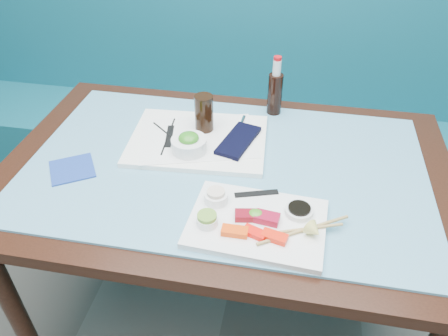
% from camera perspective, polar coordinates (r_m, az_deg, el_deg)
% --- Properties ---
extents(booth_bench, '(3.00, 0.56, 1.17)m').
position_cam_1_polar(booth_bench, '(2.25, 4.06, 5.50)').
color(booth_bench, '#105768').
rests_on(booth_bench, ground).
extents(dining_table, '(1.40, 0.90, 0.75)m').
position_cam_1_polar(dining_table, '(1.41, 0.16, -2.49)').
color(dining_table, black).
rests_on(dining_table, ground).
extents(glass_top, '(1.22, 0.76, 0.01)m').
position_cam_1_polar(glass_top, '(1.36, 0.16, 0.31)').
color(glass_top, '#5A97B5').
rests_on(glass_top, dining_table).
extents(sashimi_plate, '(0.37, 0.27, 0.02)m').
position_cam_1_polar(sashimi_plate, '(1.15, 4.32, -7.22)').
color(sashimi_plate, white).
rests_on(sashimi_plate, glass_top).
extents(salmon_left, '(0.07, 0.03, 0.02)m').
position_cam_1_polar(salmon_left, '(1.10, 1.40, -8.26)').
color(salmon_left, '#FB460A').
rests_on(salmon_left, sashimi_plate).
extents(salmon_mid, '(0.07, 0.05, 0.01)m').
position_cam_1_polar(salmon_mid, '(1.10, 4.03, -8.44)').
color(salmon_mid, '#FF140A').
rests_on(salmon_mid, sashimi_plate).
extents(salmon_right, '(0.07, 0.05, 0.02)m').
position_cam_1_polar(salmon_right, '(1.10, 6.61, -8.92)').
color(salmon_right, '#FF220A').
rests_on(salmon_right, sashimi_plate).
extents(tuna_left, '(0.06, 0.05, 0.02)m').
position_cam_1_polar(tuna_left, '(1.14, 2.90, -6.21)').
color(tuna_left, maroon).
rests_on(tuna_left, sashimi_plate).
extents(tuna_right, '(0.07, 0.05, 0.02)m').
position_cam_1_polar(tuna_right, '(1.14, 5.65, -6.52)').
color(tuna_right, maroon).
rests_on(tuna_right, sashimi_plate).
extents(seaweed_garnish, '(0.06, 0.05, 0.02)m').
position_cam_1_polar(seaweed_garnish, '(1.14, 4.18, -6.10)').
color(seaweed_garnish, '#3E881F').
rests_on(seaweed_garnish, sashimi_plate).
extents(ramekin_wasabi, '(0.07, 0.07, 0.02)m').
position_cam_1_polar(ramekin_wasabi, '(1.13, -2.22, -6.91)').
color(ramekin_wasabi, white).
rests_on(ramekin_wasabi, sashimi_plate).
extents(wasabi_fill, '(0.07, 0.07, 0.01)m').
position_cam_1_polar(wasabi_fill, '(1.11, -2.24, -6.30)').
color(wasabi_fill, olive).
rests_on(wasabi_fill, ramekin_wasabi).
extents(ramekin_ginger, '(0.07, 0.07, 0.03)m').
position_cam_1_polar(ramekin_ginger, '(1.19, -1.05, -3.87)').
color(ramekin_ginger, white).
rests_on(ramekin_ginger, sashimi_plate).
extents(ginger_fill, '(0.06, 0.06, 0.01)m').
position_cam_1_polar(ginger_fill, '(1.18, -1.06, -3.19)').
color(ginger_fill, beige).
rests_on(ginger_fill, ramekin_ginger).
extents(soy_dish, '(0.10, 0.10, 0.02)m').
position_cam_1_polar(soy_dish, '(1.17, 9.77, -5.54)').
color(soy_dish, silver).
rests_on(soy_dish, sashimi_plate).
extents(soy_fill, '(0.06, 0.06, 0.01)m').
position_cam_1_polar(soy_fill, '(1.17, 9.83, -5.18)').
color(soy_fill, black).
rests_on(soy_fill, soy_dish).
extents(lemon_wedge, '(0.06, 0.06, 0.04)m').
position_cam_1_polar(lemon_wedge, '(1.11, 11.71, -8.03)').
color(lemon_wedge, '#DED769').
rests_on(lemon_wedge, sashimi_plate).
extents(chopstick_sleeve, '(0.12, 0.06, 0.00)m').
position_cam_1_polar(chopstick_sleeve, '(1.22, 4.27, -3.34)').
color(chopstick_sleeve, black).
rests_on(chopstick_sleeve, sashimi_plate).
extents(wooden_chopstick_a, '(0.22, 0.09, 0.01)m').
position_cam_1_polar(wooden_chopstick_a, '(1.13, 9.84, -7.93)').
color(wooden_chopstick_a, '#AA8950').
rests_on(wooden_chopstick_a, sashimi_plate).
extents(wooden_chopstick_b, '(0.23, 0.15, 0.01)m').
position_cam_1_polar(wooden_chopstick_b, '(1.13, 10.35, -7.97)').
color(wooden_chopstick_b, '#A2854C').
rests_on(wooden_chopstick_b, sashimi_plate).
extents(serving_tray, '(0.46, 0.36, 0.02)m').
position_cam_1_polar(serving_tray, '(1.45, -3.41, 3.65)').
color(serving_tray, white).
rests_on(serving_tray, glass_top).
extents(paper_placemat, '(0.44, 0.36, 0.00)m').
position_cam_1_polar(paper_placemat, '(1.44, -3.42, 3.96)').
color(paper_placemat, white).
rests_on(paper_placemat, serving_tray).
extents(seaweed_bowl, '(0.14, 0.14, 0.04)m').
position_cam_1_polar(seaweed_bowl, '(1.37, -4.58, 3.01)').
color(seaweed_bowl, white).
rests_on(seaweed_bowl, serving_tray).
extents(seaweed_salad, '(0.08, 0.08, 0.03)m').
position_cam_1_polar(seaweed_salad, '(1.36, -4.64, 3.93)').
color(seaweed_salad, '#2D7E1D').
rests_on(seaweed_salad, seaweed_bowl).
extents(cola_glass, '(0.07, 0.07, 0.13)m').
position_cam_1_polar(cola_glass, '(1.45, -2.62, 7.16)').
color(cola_glass, black).
rests_on(cola_glass, serving_tray).
extents(navy_pouch, '(0.13, 0.21, 0.02)m').
position_cam_1_polar(navy_pouch, '(1.42, 1.89, 3.61)').
color(navy_pouch, black).
rests_on(navy_pouch, serving_tray).
extents(fork, '(0.02, 0.10, 0.01)m').
position_cam_1_polar(fork, '(1.51, 2.30, 5.80)').
color(fork, silver).
rests_on(fork, serving_tray).
extents(black_chopstick_a, '(0.02, 0.21, 0.01)m').
position_cam_1_polar(black_chopstick_a, '(1.46, -7.31, 4.17)').
color(black_chopstick_a, black).
rests_on(black_chopstick_a, serving_tray).
extents(black_chopstick_b, '(0.16, 0.14, 0.01)m').
position_cam_1_polar(black_chopstick_b, '(1.46, -7.01, 4.14)').
color(black_chopstick_b, black).
rests_on(black_chopstick_b, serving_tray).
extents(tray_sleeve, '(0.05, 0.13, 0.00)m').
position_cam_1_polar(tray_sleeve, '(1.46, -7.15, 4.12)').
color(tray_sleeve, black).
rests_on(tray_sleeve, serving_tray).
extents(cola_bottle_body, '(0.06, 0.06, 0.15)m').
position_cam_1_polar(cola_bottle_body, '(1.59, 6.66, 9.56)').
color(cola_bottle_body, black).
rests_on(cola_bottle_body, glass_top).
extents(cola_bottle_neck, '(0.03, 0.03, 0.06)m').
position_cam_1_polar(cola_bottle_neck, '(1.54, 6.94, 12.90)').
color(cola_bottle_neck, silver).
rests_on(cola_bottle_neck, cola_bottle_body).
extents(cola_bottle_cap, '(0.04, 0.04, 0.01)m').
position_cam_1_polar(cola_bottle_cap, '(1.53, 7.03, 14.04)').
color(cola_bottle_cap, '#B50B11').
rests_on(cola_bottle_cap, cola_bottle_neck).
extents(blue_napkin, '(0.18, 0.18, 0.01)m').
position_cam_1_polar(blue_napkin, '(1.41, -19.22, -0.13)').
color(blue_napkin, navy).
rests_on(blue_napkin, glass_top).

